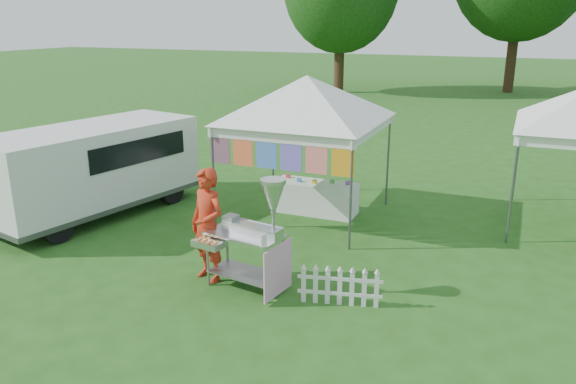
% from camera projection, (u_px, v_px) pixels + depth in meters
% --- Properties ---
extents(ground, '(120.00, 120.00, 0.00)m').
position_uv_depth(ground, '(227.00, 282.00, 9.10)').
color(ground, '#234F16').
rests_on(ground, ground).
extents(canopy_main, '(4.24, 4.24, 3.45)m').
position_uv_depth(canopy_main, '(307.00, 76.00, 11.28)').
color(canopy_main, '#59595E').
rests_on(canopy_main, ground).
extents(donut_cart, '(1.44, 0.89, 1.86)m').
position_uv_depth(donut_cart, '(255.00, 226.00, 8.49)').
color(donut_cart, gray).
rests_on(donut_cart, ground).
extents(vendor, '(0.79, 0.65, 1.87)m').
position_uv_depth(vendor, '(208.00, 225.00, 8.95)').
color(vendor, red).
rests_on(vendor, ground).
extents(cargo_van, '(2.77, 4.90, 1.92)m').
position_uv_depth(cargo_van, '(97.00, 167.00, 12.08)').
color(cargo_van, silver).
rests_on(cargo_van, ground).
extents(picket_fence, '(1.23, 0.32, 0.56)m').
position_uv_depth(picket_fence, '(340.00, 287.00, 8.30)').
color(picket_fence, silver).
rests_on(picket_fence, ground).
extents(display_table, '(1.80, 0.70, 0.68)m').
position_uv_depth(display_table, '(315.00, 197.00, 12.29)').
color(display_table, white).
rests_on(display_table, ground).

